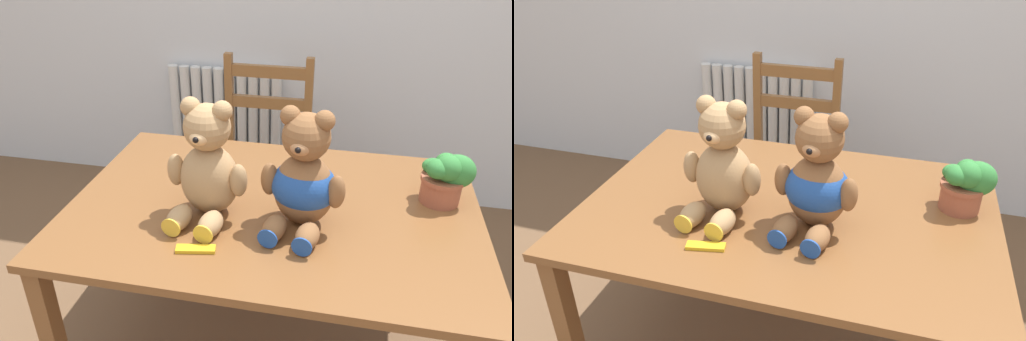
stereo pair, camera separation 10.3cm
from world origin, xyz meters
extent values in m
cylinder|color=silver|center=(-0.86, 1.81, 0.40)|extent=(0.06, 0.06, 0.79)
cylinder|color=silver|center=(-0.79, 1.81, 0.40)|extent=(0.06, 0.06, 0.79)
cylinder|color=silver|center=(-0.72, 1.81, 0.40)|extent=(0.06, 0.06, 0.79)
cylinder|color=silver|center=(-0.64, 1.81, 0.40)|extent=(0.06, 0.06, 0.79)
cylinder|color=silver|center=(-0.57, 1.81, 0.40)|extent=(0.06, 0.06, 0.79)
cylinder|color=silver|center=(-0.50, 1.81, 0.40)|extent=(0.06, 0.06, 0.79)
cylinder|color=silver|center=(-0.43, 1.81, 0.40)|extent=(0.06, 0.06, 0.79)
cylinder|color=silver|center=(-0.36, 1.81, 0.40)|extent=(0.06, 0.06, 0.79)
cylinder|color=silver|center=(-0.29, 1.81, 0.40)|extent=(0.06, 0.06, 0.79)
cylinder|color=silver|center=(-0.22, 1.81, 0.40)|extent=(0.06, 0.06, 0.79)
cube|color=silver|center=(-0.54, 1.81, 0.02)|extent=(0.71, 0.10, 0.04)
cube|color=brown|center=(0.00, 0.49, 0.71)|extent=(1.43, 0.98, 0.03)
cube|color=brown|center=(-0.67, 0.93, 0.35)|extent=(0.06, 0.06, 0.69)
cube|color=brown|center=(0.67, 0.93, 0.35)|extent=(0.06, 0.06, 0.69)
cube|color=brown|center=(-0.19, 1.23, 0.44)|extent=(0.46, 0.39, 0.03)
cube|color=brown|center=(0.02, 1.05, 0.21)|extent=(0.04, 0.04, 0.42)
cube|color=brown|center=(-0.40, 1.05, 0.21)|extent=(0.04, 0.04, 0.42)
cube|color=brown|center=(0.02, 1.41, 0.50)|extent=(0.04, 0.04, 1.00)
cube|color=brown|center=(-0.40, 1.41, 0.50)|extent=(0.04, 0.04, 1.00)
cube|color=brown|center=(-0.19, 1.41, 0.92)|extent=(0.38, 0.03, 0.06)
cube|color=brown|center=(-0.19, 1.41, 0.75)|extent=(0.38, 0.03, 0.06)
ellipsoid|color=tan|center=(-0.21, 0.41, 0.85)|extent=(0.22, 0.19, 0.25)
sphere|color=tan|center=(-0.21, 0.41, 1.04)|extent=(0.16, 0.16, 0.16)
sphere|color=tan|center=(-0.15, 0.41, 1.10)|extent=(0.07, 0.07, 0.07)
sphere|color=tan|center=(-0.26, 0.42, 1.10)|extent=(0.07, 0.07, 0.07)
ellipsoid|color=#E5B279|center=(-0.21, 0.36, 1.03)|extent=(0.07, 0.07, 0.05)
sphere|color=black|center=(-0.22, 0.33, 1.03)|extent=(0.02, 0.02, 0.02)
ellipsoid|color=tan|center=(-0.10, 0.38, 0.87)|extent=(0.07, 0.07, 0.12)
ellipsoid|color=tan|center=(-0.32, 0.41, 0.87)|extent=(0.07, 0.07, 0.12)
ellipsoid|color=tan|center=(-0.17, 0.28, 0.76)|extent=(0.09, 0.13, 0.07)
cylinder|color=gold|center=(-0.17, 0.22, 0.76)|extent=(0.07, 0.01, 0.07)
ellipsoid|color=tan|center=(-0.28, 0.29, 0.76)|extent=(0.09, 0.13, 0.07)
cylinder|color=gold|center=(-0.28, 0.23, 0.76)|extent=(0.07, 0.01, 0.07)
ellipsoid|color=brown|center=(0.11, 0.41, 0.85)|extent=(0.23, 0.20, 0.25)
sphere|color=brown|center=(0.11, 0.41, 1.03)|extent=(0.15, 0.15, 0.15)
sphere|color=brown|center=(0.17, 0.41, 1.10)|extent=(0.06, 0.06, 0.06)
sphere|color=brown|center=(0.06, 0.42, 1.10)|extent=(0.06, 0.06, 0.06)
ellipsoid|color=#B2794C|center=(0.10, 0.36, 1.02)|extent=(0.07, 0.07, 0.05)
sphere|color=black|center=(0.10, 0.33, 1.03)|extent=(0.02, 0.02, 0.02)
ellipsoid|color=brown|center=(0.22, 0.37, 0.87)|extent=(0.07, 0.07, 0.12)
ellipsoid|color=brown|center=(0.00, 0.41, 0.87)|extent=(0.07, 0.07, 0.12)
ellipsoid|color=brown|center=(0.15, 0.28, 0.76)|extent=(0.09, 0.13, 0.07)
cylinder|color=#1E4793|center=(0.13, 0.22, 0.76)|extent=(0.07, 0.02, 0.07)
ellipsoid|color=brown|center=(0.04, 0.30, 0.76)|extent=(0.09, 0.13, 0.07)
cylinder|color=#1E4793|center=(0.03, 0.24, 0.76)|extent=(0.07, 0.02, 0.07)
ellipsoid|color=#1E4793|center=(0.11, 0.41, 0.86)|extent=(0.24, 0.22, 0.18)
cylinder|color=#9E5138|center=(0.58, 0.64, 0.77)|extent=(0.14, 0.14, 0.10)
cylinder|color=#9E5138|center=(0.58, 0.64, 0.81)|extent=(0.15, 0.15, 0.02)
ellipsoid|color=#337F38|center=(0.62, 0.64, 0.85)|extent=(0.13, 0.10, 0.12)
ellipsoid|color=#337F38|center=(0.59, 0.70, 0.85)|extent=(0.08, 0.08, 0.07)
ellipsoid|color=#337F38|center=(0.54, 0.68, 0.84)|extent=(0.08, 0.07, 0.06)
ellipsoid|color=#337F38|center=(0.55, 0.61, 0.87)|extent=(0.08, 0.08, 0.07)
ellipsoid|color=#337F38|center=(0.58, 0.62, 0.87)|extent=(0.09, 0.09, 0.09)
cube|color=gold|center=(-0.19, 0.18, 0.73)|extent=(0.13, 0.06, 0.01)
camera|label=1|loc=(0.25, -0.98, 1.68)|focal=35.00mm
camera|label=2|loc=(0.35, -0.96, 1.68)|focal=35.00mm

